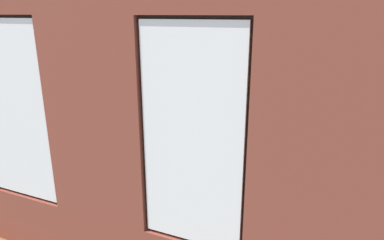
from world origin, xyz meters
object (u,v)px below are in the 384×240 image
Objects in this scene: remote_black at (212,143)px; potted_plant_foreground_right at (125,90)px; potted_plant_near_tv at (24,147)px; coffee_table at (220,149)px; couch_by_window at (130,212)px; couch_left at (372,211)px; remote_silver at (224,150)px; media_console at (51,140)px; tv_flatscreen at (46,108)px; papasan_chair at (202,118)px; candle_jar at (220,145)px; cup_ceramic at (245,145)px; table_plant_small at (195,138)px.

potted_plant_foreground_right reaches higher than remote_black.
potted_plant_near_tv is 3.27m from potted_plant_foreground_right.
coffee_table is 1.54× the size of potted_plant_near_tv.
potted_plant_foreground_right is (2.98, -1.42, 0.54)m from coffee_table.
coffee_table is at bearing -99.39° from couch_by_window.
remote_silver is (2.30, -0.97, 0.08)m from couch_left.
coffee_table is at bearing 99.39° from remote_black.
couch_left reaches higher than remote_silver.
potted_plant_near_tv is at bearing 33.89° from coffee_table.
coffee_table is 8.82× the size of remote_black.
couch_left is 5.71m from media_console.
couch_by_window is 3.06m from couch_left.
remote_black is 1.00× the size of remote_silver.
papasan_chair is at bearing -136.55° from tv_flatscreen.
papasan_chair reaches higher than remote_silver.
candle_jar is at bearing 154.57° from potted_plant_foreground_right.
remote_black is 0.11× the size of potted_plant_foreground_right.
candle_jar reaches higher than remote_silver.
couch_left reaches higher than cup_ceramic.
couch_left is at bearing 176.77° from media_console.
couch_left is at bearing 161.22° from table_plant_small.
potted_plant_foreground_right is (2.98, -1.42, 0.44)m from candle_jar.
couch_by_window is at bearing 102.47° from remote_silver.
potted_plant_near_tv reaches higher than couch_left.
couch_by_window is 2.22m from table_plant_small.
potted_plant_foreground_right reaches higher than table_plant_small.
media_console is (3.29, 0.78, -0.06)m from coffee_table.
potted_plant_foreground_right reaches higher than media_console.
coffee_table is 1.73m from papasan_chair.
potted_plant_near_tv reaches higher than coffee_table.
papasan_chair is (0.49, -1.58, -0.11)m from table_plant_small.
table_plant_small reaches higher than remote_black.
candle_jar is at bearing 99.39° from remote_black.
table_plant_small is 0.18× the size of potted_plant_foreground_right.
coffee_table is 1.37× the size of tv_flatscreen.
remote_silver is (-0.56, 0.00, -0.13)m from table_plant_small.
coffee_table is at bearing 154.57° from potted_plant_foreground_right.
remote_silver is at bearing 180.00° from table_plant_small.
candle_jar is at bearing -117.95° from couch_left.
papasan_chair is (0.55, -3.79, 0.11)m from couch_by_window.
papasan_chair reaches higher than candle_jar.
potted_plant_near_tv is (2.74, 1.84, 0.28)m from coffee_table.
potted_plant_foreground_right is at bearing -97.99° from media_console.
candle_jar is 0.59× the size of remote_silver.
cup_ceramic is (2.00, -1.24, 0.13)m from couch_left.
tv_flatscreen reaches higher than candle_jar.
papasan_chair is (-2.35, -2.23, 0.14)m from media_console.
potted_plant_foreground_right is at bearing -118.48° from couch_left.
couch_by_window is at bearing 72.16° from cup_ceramic.
candle_jar is 0.37× the size of table_plant_small.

